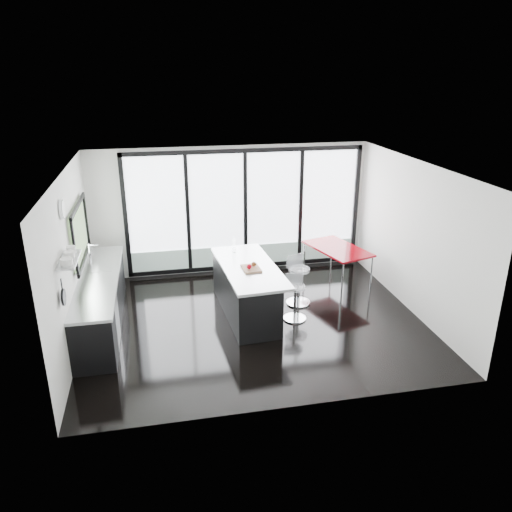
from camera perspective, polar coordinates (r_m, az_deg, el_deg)
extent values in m
cube|color=black|center=(9.16, -0.24, -7.45)|extent=(6.00, 5.00, 0.00)
cube|color=white|center=(8.20, -0.27, 10.03)|extent=(6.00, 5.00, 0.00)
cube|color=silver|center=(10.93, -2.83, 5.23)|extent=(6.00, 0.00, 2.80)
cube|color=white|center=(10.94, -1.25, 5.28)|extent=(5.00, 0.02, 2.50)
cube|color=slate|center=(11.23, -1.17, 0.15)|extent=(5.00, 0.02, 0.44)
cube|color=black|center=(10.76, -7.79, 4.81)|extent=(0.08, 0.04, 2.50)
cube|color=black|center=(10.91, -1.21, 5.22)|extent=(0.08, 0.04, 2.50)
cube|color=black|center=(11.19, 5.13, 5.55)|extent=(0.08, 0.04, 2.50)
cube|color=silver|center=(6.35, 4.20, -6.80)|extent=(6.00, 0.00, 2.80)
cube|color=silver|center=(8.55, -20.37, -0.62)|extent=(0.00, 5.00, 2.80)
cube|color=#5B764B|center=(9.33, -19.62, 2.53)|extent=(0.02, 1.60, 0.90)
cube|color=#AAADAF|center=(7.63, -20.58, -0.40)|extent=(0.25, 0.80, 0.03)
cylinder|color=white|center=(7.98, -21.29, 4.98)|extent=(0.04, 0.30, 0.30)
cylinder|color=black|center=(7.42, -21.14, -4.42)|extent=(0.03, 0.24, 0.24)
cube|color=silver|center=(9.59, 17.61, 2.00)|extent=(0.00, 5.00, 2.80)
cube|color=black|center=(9.24, -17.31, -5.16)|extent=(0.65, 3.20, 0.87)
cube|color=#AAADAF|center=(9.06, -17.62, -2.54)|extent=(0.69, 3.24, 0.05)
cube|color=#AAADAF|center=(9.52, -17.36, -1.36)|extent=(0.45, 0.48, 0.06)
cylinder|color=silver|center=(9.45, -18.42, -0.05)|extent=(0.02, 0.02, 0.44)
cube|color=#AAADAF|center=(8.55, -15.60, -7.29)|extent=(0.03, 0.60, 0.80)
cube|color=black|center=(9.25, -1.27, -4.06)|extent=(0.91, 2.29, 0.89)
cube|color=#AAADAF|center=(9.08, -0.80, -1.32)|extent=(1.12, 2.36, 0.05)
cube|color=#9A7053|center=(8.93, -0.55, -1.43)|extent=(0.33, 0.43, 0.03)
sphere|color=#A5000E|center=(8.85, -0.79, -1.22)|extent=(0.10, 0.10, 0.09)
sphere|color=#583014|center=(8.97, -0.26, -0.93)|extent=(0.09, 0.09, 0.09)
cylinder|color=silver|center=(9.70, -2.53, 1.19)|extent=(0.08, 0.08, 0.29)
cylinder|color=silver|center=(9.10, 4.48, -5.35)|extent=(0.45, 0.45, 0.66)
cylinder|color=silver|center=(9.68, 4.90, -3.43)|extent=(0.59, 0.59, 0.75)
cube|color=maroon|center=(10.72, 9.20, -1.03)|extent=(1.22, 1.65, 0.79)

